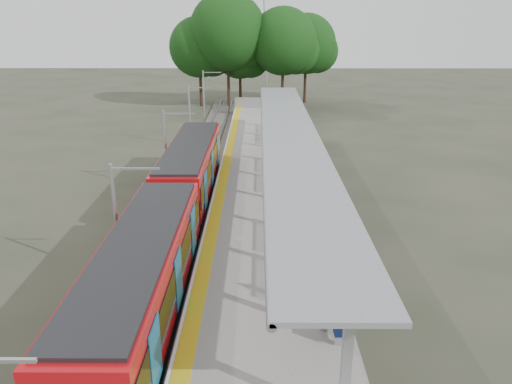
% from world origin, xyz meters
% --- Properties ---
extents(trackbed, '(3.00, 70.00, 0.24)m').
position_xyz_m(trackbed, '(-4.50, 20.00, 0.12)').
color(trackbed, '#59544C').
rests_on(trackbed, ground).
extents(platform, '(6.00, 50.00, 1.00)m').
position_xyz_m(platform, '(0.00, 20.00, 0.50)').
color(platform, gray).
rests_on(platform, ground).
extents(tactile_strip, '(0.60, 50.00, 0.02)m').
position_xyz_m(tactile_strip, '(-2.55, 20.00, 1.01)').
color(tactile_strip, gold).
rests_on(tactile_strip, platform).
extents(end_fence, '(6.00, 0.10, 1.20)m').
position_xyz_m(end_fence, '(0.00, 44.95, 1.60)').
color(end_fence, '#9EA0A5').
rests_on(end_fence, platform).
extents(train, '(2.74, 27.60, 3.62)m').
position_xyz_m(train, '(-4.50, 10.50, 2.05)').
color(train, black).
rests_on(train, ground).
extents(canopy, '(3.27, 38.00, 3.66)m').
position_xyz_m(canopy, '(1.61, 16.19, 4.20)').
color(canopy, '#9EA0A5').
rests_on(canopy, platform).
extents(tree_cluster, '(21.09, 12.33, 13.89)m').
position_xyz_m(tree_cluster, '(-1.18, 51.92, 8.06)').
color(tree_cluster, '#382316').
rests_on(tree_cluster, ground).
extents(catenary_masts, '(2.08, 48.16, 5.40)m').
position_xyz_m(catenary_masts, '(-6.22, 19.00, 2.91)').
color(catenary_masts, '#9EA0A5').
rests_on(catenary_masts, ground).
extents(bench_near, '(0.43, 1.39, 0.95)m').
position_xyz_m(bench_near, '(2.33, 1.67, 1.50)').
color(bench_near, '#0D1B45').
rests_on(bench_near, platform).
extents(bench_mid, '(0.83, 1.45, 0.95)m').
position_xyz_m(bench_mid, '(2.14, 18.18, 1.50)').
color(bench_mid, '#0D1B45').
rests_on(bench_mid, platform).
extents(bench_far, '(0.98, 1.55, 1.02)m').
position_xyz_m(bench_far, '(2.61, 21.98, 1.54)').
color(bench_far, '#0D1B45').
rests_on(bench_far, platform).
extents(info_pillar_near, '(0.39, 0.39, 1.72)m').
position_xyz_m(info_pillar_near, '(1.37, 3.62, 1.74)').
color(info_pillar_near, '#C8B992').
rests_on(info_pillar_near, platform).
extents(info_pillar_far, '(0.44, 0.44, 1.95)m').
position_xyz_m(info_pillar_far, '(2.01, 28.36, 1.84)').
color(info_pillar_far, '#C8B992').
rests_on(info_pillar_far, platform).
extents(litter_bin, '(0.46, 0.46, 0.91)m').
position_xyz_m(litter_bin, '(1.83, 13.66, 1.46)').
color(litter_bin, '#9EA0A5').
rests_on(litter_bin, platform).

